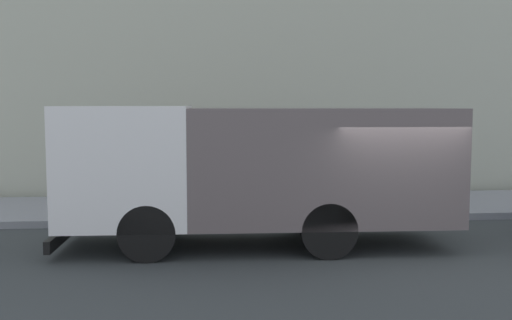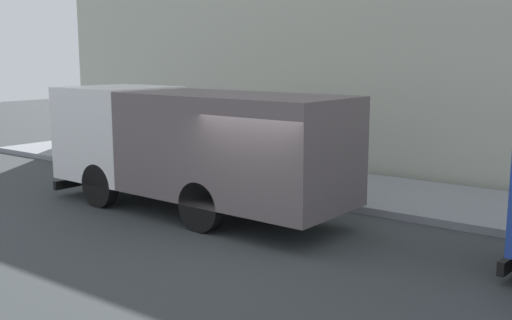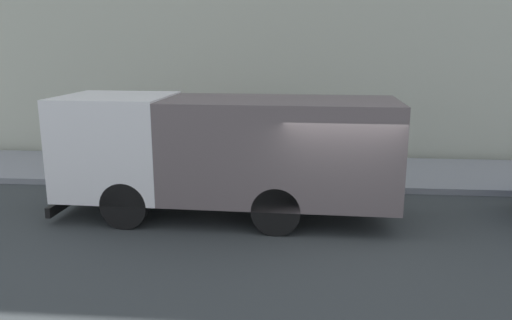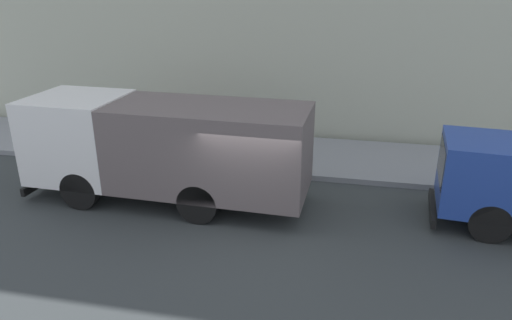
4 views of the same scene
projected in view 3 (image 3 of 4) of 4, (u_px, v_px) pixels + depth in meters
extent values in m
plane|color=#34393A|center=(339.00, 231.00, 10.99)|extent=(80.00, 80.00, 0.00)
cube|color=gray|center=(327.00, 172.00, 15.72)|extent=(3.80, 30.00, 0.18)
cube|color=white|center=(118.00, 144.00, 11.92)|extent=(2.50, 2.57, 2.35)
cube|color=black|center=(69.00, 132.00, 11.99)|extent=(2.04, 0.12, 1.31)
cube|color=#625759|center=(280.00, 149.00, 11.47)|extent=(2.58, 5.38, 2.30)
cube|color=black|center=(72.00, 198.00, 12.39)|extent=(2.33, 0.19, 0.24)
cylinder|color=black|center=(125.00, 205.00, 11.10)|extent=(0.33, 1.08, 1.07)
cylinder|color=black|center=(155.00, 180.00, 13.16)|extent=(0.33, 1.08, 1.07)
cylinder|color=black|center=(276.00, 211.00, 10.71)|extent=(0.33, 1.08, 1.07)
cylinder|color=black|center=(282.00, 184.00, 12.77)|extent=(0.33, 1.08, 1.07)
cylinder|color=#3E2F4B|center=(166.00, 151.00, 16.58)|extent=(0.40, 0.40, 0.79)
cylinder|color=tan|center=(165.00, 131.00, 16.43)|extent=(0.53, 0.53, 0.56)
sphere|color=brown|center=(164.00, 119.00, 16.34)|extent=(0.23, 0.23, 0.23)
cylinder|color=#513457|center=(217.00, 149.00, 16.65)|extent=(0.36, 0.36, 0.87)
cylinder|color=maroon|center=(216.00, 128.00, 16.48)|extent=(0.49, 0.49, 0.60)
sphere|color=#8F6B50|center=(216.00, 116.00, 16.39)|extent=(0.22, 0.22, 0.22)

